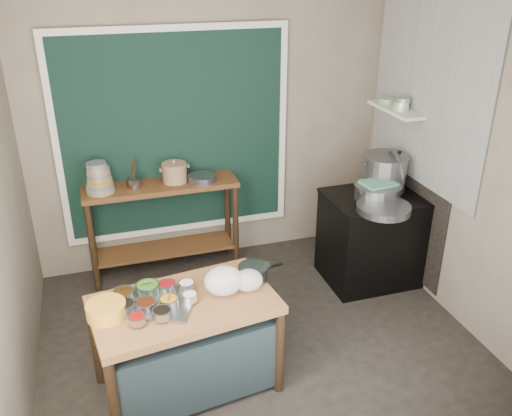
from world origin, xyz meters
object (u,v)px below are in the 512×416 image
object	(u,v)px
ceramic_crock	(175,173)
stove_block	(373,239)
utensil_cup	(134,183)
prep_table	(187,345)
saucepan	(253,273)
steamer	(378,192)
yellow_basin	(106,310)
back_counter	(164,228)
condiment_tray	(155,304)
stock_pot	(384,173)

from	to	relation	value
ceramic_crock	stove_block	bearing A→B (deg)	-22.90
utensil_cup	prep_table	bearing A→B (deg)	-85.22
prep_table	ceramic_crock	size ratio (longest dim) A/B	5.06
saucepan	steamer	world-z (taller)	steamer
stove_block	yellow_basin	size ratio (longest dim) A/B	3.44
back_counter	saucepan	xyz separation A→B (m)	(0.43, -1.57, 0.34)
back_counter	ceramic_crock	bearing A→B (deg)	5.10
stove_block	saucepan	distance (m)	1.73
yellow_basin	saucepan	distance (m)	1.05
steamer	prep_table	bearing A→B (deg)	-155.65
prep_table	utensil_cup	world-z (taller)	utensil_cup
saucepan	yellow_basin	bearing A→B (deg)	175.75
saucepan	steamer	distance (m)	1.64
condiment_tray	ceramic_crock	distance (m)	1.75
back_counter	utensil_cup	size ratio (longest dim) A/B	10.20
prep_table	yellow_basin	world-z (taller)	yellow_basin
prep_table	saucepan	size ratio (longest dim) A/B	5.56
prep_table	stove_block	bearing A→B (deg)	17.67
steamer	stock_pot	bearing A→B (deg)	48.40
utensil_cup	steamer	xyz separation A→B (m)	(2.10, -0.78, -0.04)
condiment_tray	ceramic_crock	bearing A→B (deg)	75.51
back_counter	ceramic_crock	distance (m)	0.58
ceramic_crock	stock_pot	bearing A→B (deg)	-18.19
stove_block	yellow_basin	bearing A→B (deg)	-159.09
prep_table	condiment_tray	size ratio (longest dim) A/B	2.48
back_counter	steamer	bearing A→B (deg)	-22.85
stock_pot	yellow_basin	bearing A→B (deg)	-157.62
yellow_basin	saucepan	size ratio (longest dim) A/B	1.16
saucepan	condiment_tray	bearing A→B (deg)	176.79
stove_block	utensil_cup	bearing A→B (deg)	161.34
utensil_cup	steamer	distance (m)	2.24
stock_pot	back_counter	bearing A→B (deg)	163.34
stove_block	steamer	xyz separation A→B (m)	(-0.04, -0.05, 0.53)
condiment_tray	saucepan	xyz separation A→B (m)	(0.72, 0.10, 0.05)
steamer	ceramic_crock	bearing A→B (deg)	155.13
stock_pot	steamer	bearing A→B (deg)	-131.60
back_counter	stock_pot	size ratio (longest dim) A/B	3.32
back_counter	ceramic_crock	xyz separation A→B (m)	(0.14, 0.01, 0.56)
condiment_tray	saucepan	world-z (taller)	saucepan
back_counter	stock_pot	bearing A→B (deg)	-16.66
prep_table	condiment_tray	world-z (taller)	condiment_tray
yellow_basin	stove_block	bearing A→B (deg)	20.91
prep_table	yellow_basin	distance (m)	0.67
yellow_basin	steamer	xyz separation A→B (m)	(2.48, 0.91, 0.15)
ceramic_crock	stock_pot	distance (m)	1.98
prep_table	utensil_cup	xyz separation A→B (m)	(-0.14, 1.67, 0.62)
stove_block	saucepan	xyz separation A→B (m)	(-1.47, -0.84, 0.39)
prep_table	condiment_tray	xyz separation A→B (m)	(-0.19, 0.01, 0.39)
condiment_tray	prep_table	bearing A→B (deg)	-2.27
yellow_basin	stock_pot	world-z (taller)	stock_pot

